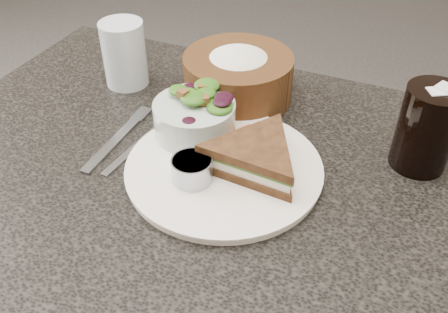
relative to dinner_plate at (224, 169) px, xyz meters
name	(u,v)px	position (x,y,z in m)	size (l,w,h in m)	color
dinner_plate	(224,169)	(0.00, 0.00, 0.00)	(0.29, 0.29, 0.01)	white
sandwich	(256,157)	(0.05, 0.01, 0.03)	(0.18, 0.18, 0.05)	#4D311A
salad_bowl	(194,113)	(-0.08, 0.06, 0.04)	(0.13, 0.13, 0.08)	#ADBCB3
dressing_ramekin	(192,170)	(-0.03, -0.05, 0.02)	(0.06, 0.06, 0.04)	#9BA0AB
orange_wedge	(249,130)	(0.01, 0.08, 0.02)	(0.06, 0.06, 0.02)	#ED5A0D
fork	(115,141)	(-0.19, 0.00, 0.00)	(0.02, 0.17, 0.00)	#92949A
knife	(142,142)	(-0.15, 0.01, 0.00)	(0.01, 0.19, 0.00)	gray
bread_basket	(238,70)	(-0.06, 0.20, 0.05)	(0.19, 0.19, 0.11)	#533417
cola_glass	(427,125)	(0.26, 0.14, 0.07)	(0.08, 0.08, 0.14)	black
water_glass	(124,54)	(-0.27, 0.17, 0.05)	(0.08, 0.08, 0.12)	silver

